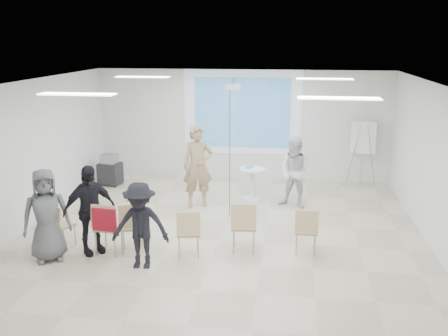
# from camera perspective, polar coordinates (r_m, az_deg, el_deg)

# --- Properties ---
(floor) EXTENTS (8.00, 9.00, 0.10)m
(floor) POSITION_cam_1_polar(r_m,az_deg,el_deg) (9.82, -0.63, -8.54)
(floor) COLOR beige
(floor) RESTS_ON ground
(ceiling) EXTENTS (8.00, 9.00, 0.10)m
(ceiling) POSITION_cam_1_polar(r_m,az_deg,el_deg) (9.06, -0.69, 9.78)
(ceiling) COLOR white
(ceiling) RESTS_ON wall_back
(wall_back) EXTENTS (8.00, 0.10, 3.00)m
(wall_back) POSITION_cam_1_polar(r_m,az_deg,el_deg) (13.74, 2.11, 4.95)
(wall_back) COLOR silver
(wall_back) RESTS_ON floor
(wall_left) EXTENTS (0.10, 9.00, 3.00)m
(wall_left) POSITION_cam_1_polar(r_m,az_deg,el_deg) (10.68, -22.71, 0.96)
(wall_left) COLOR silver
(wall_left) RESTS_ON floor
(wall_right) EXTENTS (0.10, 9.00, 3.00)m
(wall_right) POSITION_cam_1_polar(r_m,az_deg,el_deg) (9.62, 23.95, -0.58)
(wall_right) COLOR silver
(wall_right) RESTS_ON floor
(projection_halo) EXTENTS (3.20, 0.01, 2.30)m
(projection_halo) POSITION_cam_1_polar(r_m,az_deg,el_deg) (13.62, 2.10, 6.36)
(projection_halo) COLOR silver
(projection_halo) RESTS_ON wall_back
(projection_image) EXTENTS (2.60, 0.01, 1.90)m
(projection_image) POSITION_cam_1_polar(r_m,az_deg,el_deg) (13.61, 2.09, 6.35)
(projection_image) COLOR teal
(projection_image) RESTS_ON wall_back
(pedestal_table) EXTENTS (0.77, 0.77, 0.80)m
(pedestal_table) POSITION_cam_1_polar(r_m,az_deg,el_deg) (12.05, 3.22, -1.61)
(pedestal_table) COLOR white
(pedestal_table) RESTS_ON floor
(player_left) EXTENTS (0.91, 0.74, 2.15)m
(player_left) POSITION_cam_1_polar(r_m,az_deg,el_deg) (11.46, -3.02, 0.79)
(player_left) COLOR tan
(player_left) RESTS_ON floor
(player_right) EXTENTS (1.07, 0.96, 1.83)m
(player_right) POSITION_cam_1_polar(r_m,az_deg,el_deg) (11.51, 8.20, -0.09)
(player_right) COLOR white
(player_right) RESTS_ON floor
(controller_left) EXTENTS (0.08, 0.14, 0.04)m
(controller_left) POSITION_cam_1_polar(r_m,az_deg,el_deg) (11.60, -1.94, 2.69)
(controller_left) COLOR white
(controller_left) RESTS_ON player_left
(controller_right) EXTENTS (0.08, 0.12, 0.04)m
(controller_right) POSITION_cam_1_polar(r_m,az_deg,el_deg) (11.68, 7.37, 1.77)
(controller_right) COLOR silver
(controller_right) RESTS_ON player_right
(chair_far_left) EXTENTS (0.53, 0.55, 0.84)m
(chair_far_left) POSITION_cam_1_polar(r_m,az_deg,el_deg) (9.79, -18.43, -5.96)
(chair_far_left) COLOR tan
(chair_far_left) RESTS_ON floor
(chair_left_mid) EXTENTS (0.51, 0.54, 0.98)m
(chair_left_mid) POSITION_cam_1_polar(r_m,az_deg,el_deg) (9.25, -13.24, -6.27)
(chair_left_mid) COLOR tan
(chair_left_mid) RESTS_ON floor
(chair_left_inner) EXTENTS (0.57, 0.60, 0.95)m
(chair_left_inner) POSITION_cam_1_polar(r_m,az_deg,el_deg) (9.25, -10.55, -6.23)
(chair_left_inner) COLOR tan
(chair_left_inner) RESTS_ON floor
(chair_center) EXTENTS (0.50, 0.53, 0.89)m
(chair_center) POSITION_cam_1_polar(r_m,az_deg,el_deg) (8.92, -4.10, -7.07)
(chair_center) COLOR tan
(chair_center) RESTS_ON floor
(chair_right_inner) EXTENTS (0.49, 0.52, 0.96)m
(chair_right_inner) POSITION_cam_1_polar(r_m,az_deg,el_deg) (9.08, 2.27, -6.35)
(chair_right_inner) COLOR tan
(chair_right_inner) RESTS_ON floor
(chair_right_far) EXTENTS (0.41, 0.44, 0.87)m
(chair_right_far) POSITION_cam_1_polar(r_m,az_deg,el_deg) (9.12, 9.38, -6.79)
(chair_right_far) COLOR tan
(chair_right_far) RESTS_ON floor
(red_jacket) EXTENTS (0.44, 0.15, 0.41)m
(red_jacket) POSITION_cam_1_polar(r_m,az_deg,el_deg) (9.08, -13.53, -5.74)
(red_jacket) COLOR maroon
(red_jacket) RESTS_ON chair_left_mid
(laptop) EXTENTS (0.41, 0.35, 0.03)m
(laptop) POSITION_cam_1_polar(r_m,az_deg,el_deg) (9.36, -10.50, -6.30)
(laptop) COLOR black
(laptop) RESTS_ON chair_left_inner
(audience_left) EXTENTS (1.25, 1.24, 1.90)m
(audience_left) POSITION_cam_1_polar(r_m,az_deg,el_deg) (9.26, -15.18, -3.94)
(audience_left) COLOR black
(audience_left) RESTS_ON floor
(audience_mid) EXTENTS (1.14, 0.67, 1.71)m
(audience_mid) POSITION_cam_1_polar(r_m,az_deg,el_deg) (8.54, -9.57, -5.88)
(audience_mid) COLOR black
(audience_mid) RESTS_ON floor
(audience_outer) EXTENTS (1.08, 0.97, 1.86)m
(audience_outer) POSITION_cam_1_polar(r_m,az_deg,el_deg) (9.21, -19.70, -4.53)
(audience_outer) COLOR #5A5B5F
(audience_outer) RESTS_ON floor
(flipchart_easel) EXTENTS (0.76, 0.58, 1.77)m
(flipchart_easel) POSITION_cam_1_polar(r_m,az_deg,el_deg) (13.52, 15.64, 3.42)
(flipchart_easel) COLOR #919399
(flipchart_easel) RESTS_ON floor
(av_cart) EXTENTS (0.63, 0.53, 0.84)m
(av_cart) POSITION_cam_1_polar(r_m,az_deg,el_deg) (13.62, -12.89, -0.30)
(av_cart) COLOR black
(av_cart) RESTS_ON floor
(ceiling_projector) EXTENTS (0.30, 0.25, 3.00)m
(ceiling_projector) POSITION_cam_1_polar(r_m,az_deg,el_deg) (10.55, 1.05, 8.51)
(ceiling_projector) COLOR white
(ceiling_projector) RESTS_ON ceiling
(fluor_panel_nw) EXTENTS (1.20, 0.30, 0.02)m
(fluor_panel_nw) POSITION_cam_1_polar(r_m,az_deg,el_deg) (11.45, -9.29, 10.23)
(fluor_panel_nw) COLOR white
(fluor_panel_nw) RESTS_ON ceiling
(fluor_panel_ne) EXTENTS (1.20, 0.30, 0.02)m
(fluor_panel_ne) POSITION_cam_1_polar(r_m,az_deg,el_deg) (10.98, 11.43, 9.95)
(fluor_panel_ne) COLOR white
(fluor_panel_ne) RESTS_ON ceiling
(fluor_panel_sw) EXTENTS (1.20, 0.30, 0.02)m
(fluor_panel_sw) POSITION_cam_1_polar(r_m,az_deg,el_deg) (8.18, -16.43, 8.10)
(fluor_panel_sw) COLOR white
(fluor_panel_sw) RESTS_ON ceiling
(fluor_panel_se) EXTENTS (1.20, 0.30, 0.02)m
(fluor_panel_se) POSITION_cam_1_polar(r_m,az_deg,el_deg) (7.51, 12.99, 7.78)
(fluor_panel_se) COLOR white
(fluor_panel_se) RESTS_ON ceiling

